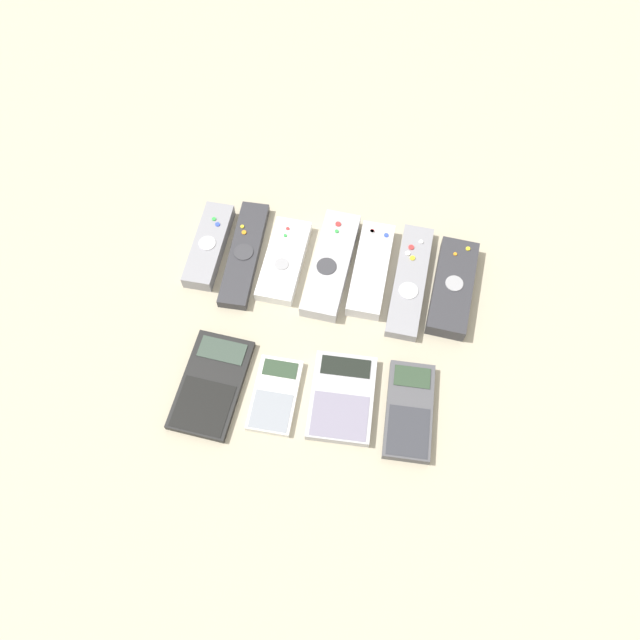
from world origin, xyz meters
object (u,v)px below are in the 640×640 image
(remote_4, at_px, (371,269))
(remote_5, at_px, (410,281))
(calculator_0, at_px, (212,384))
(calculator_2, at_px, (342,397))
(remote_0, at_px, (209,245))
(remote_6, at_px, (453,287))
(remote_3, at_px, (328,264))
(remote_2, at_px, (284,260))
(calculator_1, at_px, (275,395))
(remote_1, at_px, (244,254))
(calculator_3, at_px, (409,411))

(remote_4, bearing_deg, remote_5, -6.48)
(calculator_0, xyz_separation_m, calculator_2, (0.19, 0.01, 0.00))
(remote_0, relative_size, remote_6, 0.91)
(remote_4, relative_size, calculator_0, 1.04)
(remote_3, relative_size, calculator_2, 1.43)
(remote_2, bearing_deg, remote_0, 179.53)
(calculator_1, bearing_deg, calculator_0, 179.97)
(remote_0, distance_m, remote_1, 0.06)
(remote_0, bearing_deg, calculator_0, -74.06)
(remote_4, distance_m, remote_6, 0.13)
(remote_6, bearing_deg, remote_5, -178.38)
(calculator_1, bearing_deg, remote_6, 42.61)
(remote_3, relative_size, calculator_3, 1.33)
(remote_4, distance_m, calculator_2, 0.22)
(remote_4, distance_m, calculator_3, 0.24)
(remote_1, height_order, remote_4, remote_4)
(calculator_3, bearing_deg, remote_1, 141.03)
(remote_1, xyz_separation_m, remote_6, (0.33, -0.01, 0.00))
(remote_2, relative_size, calculator_2, 1.14)
(calculator_1, height_order, calculator_3, calculator_3)
(remote_4, height_order, calculator_1, remote_4)
(calculator_0, bearing_deg, remote_1, 94.66)
(remote_2, height_order, remote_6, remote_6)
(remote_6, xyz_separation_m, calculator_1, (-0.24, -0.22, -0.01))
(remote_6, bearing_deg, remote_4, 178.80)
(remote_0, distance_m, remote_4, 0.26)
(remote_2, bearing_deg, remote_6, 0.89)
(remote_0, xyz_separation_m, calculator_1, (0.16, -0.23, -0.01))
(remote_4, bearing_deg, calculator_0, -129.72)
(remote_1, xyz_separation_m, remote_2, (0.06, -0.00, 0.00))
(remote_1, relative_size, remote_2, 1.27)
(remote_1, height_order, remote_2, remote_2)
(calculator_3, bearing_deg, remote_2, 134.04)
(remote_2, relative_size, remote_6, 0.90)
(remote_1, bearing_deg, calculator_1, -67.82)
(remote_2, relative_size, remote_3, 0.79)
(calculator_0, height_order, calculator_3, calculator_3)
(calculator_0, bearing_deg, remote_4, 52.66)
(calculator_3, bearing_deg, calculator_1, -179.59)
(calculator_1, bearing_deg, calculator_3, 2.58)
(remote_2, height_order, remote_5, same)
(remote_0, xyz_separation_m, remote_1, (0.06, -0.00, -0.00))
(remote_3, distance_m, calculator_1, 0.23)
(remote_2, bearing_deg, remote_4, 4.50)
(remote_2, distance_m, calculator_3, 0.31)
(remote_0, xyz_separation_m, calculator_3, (0.35, -0.22, -0.00))
(remote_5, bearing_deg, calculator_2, -107.36)
(remote_3, bearing_deg, remote_4, 5.05)
(remote_2, relative_size, remote_4, 0.91)
(remote_5, bearing_deg, calculator_0, -137.80)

